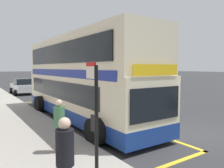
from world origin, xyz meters
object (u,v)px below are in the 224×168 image
Objects in this scene: parked_car_teal_far at (61,80)px; pedestrian_waiting_near_sign at (65,160)px; parked_car_silver_distant at (23,86)px; double_decker_bus at (81,81)px; bus_stop_sign at (95,110)px; parked_car_teal_across at (75,82)px; pedestrian_further_back at (59,124)px.

parked_car_teal_far is 2.40× the size of pedestrian_waiting_near_sign.
double_decker_bus is at bearing -88.25° from parked_car_silver_distant.
bus_stop_sign is 25.94m from parked_car_teal_across.
double_decker_bus reaches higher than pedestrian_further_back.
pedestrian_further_back is (-2.55, -17.96, 0.25)m from parked_car_silver_distant.
double_decker_bus is 5.20m from pedestrian_further_back.
double_decker_bus reaches higher than parked_car_teal_far.
pedestrian_further_back is at bearing 95.46° from bus_stop_sign.
parked_car_silver_distant is 11.68m from parked_car_teal_far.
parked_car_teal_across is at bearing 67.05° from double_decker_bus.
pedestrian_further_back reaches higher than parked_car_silver_distant.
bus_stop_sign is 0.66× the size of parked_car_teal_far.
pedestrian_waiting_near_sign is at bearing -143.71° from bus_stop_sign.
pedestrian_further_back is at bearing -97.33° from parked_car_silver_distant.
bus_stop_sign is 1.67× the size of pedestrian_further_back.
parked_car_silver_distant is 2.40× the size of pedestrian_waiting_near_sign.
pedestrian_further_back is (-10.10, -26.87, 0.25)m from parked_car_teal_far.
double_decker_bus is 19.23m from parked_car_teal_across.
parked_car_silver_distant is (2.36, 19.90, -0.97)m from bus_stop_sign.
parked_car_teal_far is 2.51× the size of pedestrian_further_back.
double_decker_bus is 4.07× the size of bus_stop_sign.
double_decker_bus is at bearing -110.96° from parked_car_teal_across.
parked_car_teal_across is 27.07m from pedestrian_waiting_near_sign.
parked_car_silver_distant is at bearing 81.92° from pedestrian_further_back.
pedestrian_further_back is at bearing -110.33° from parked_car_teal_far.
bus_stop_sign reaches higher than pedestrian_further_back.
double_decker_bus is 23.79m from parked_car_teal_far.
parked_car_teal_across is 2.51× the size of pedestrian_further_back.
pedestrian_waiting_near_sign is (-10.99, -29.60, 0.30)m from parked_car_teal_far.
bus_stop_sign is (-2.60, -6.21, -0.30)m from double_decker_bus.
pedestrian_further_back is (0.89, 2.73, -0.05)m from pedestrian_waiting_near_sign.
bus_stop_sign is 20.07m from parked_car_silver_distant.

